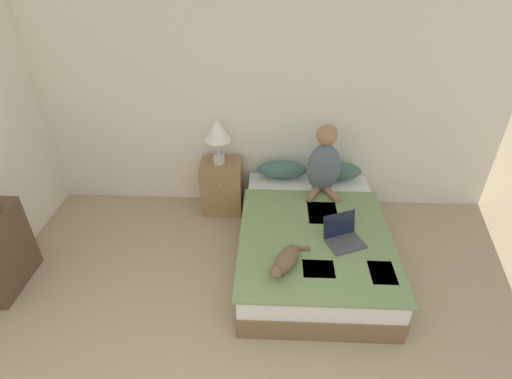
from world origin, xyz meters
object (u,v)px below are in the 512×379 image
(laptop_open, at_px, (343,237))
(person_sitting, at_px, (324,163))
(pillow_near, at_px, (282,170))
(table_lamp, at_px, (217,132))
(pillow_far, at_px, (336,171))
(bed, at_px, (312,242))
(cat_tabby, at_px, (286,260))
(nightstand, at_px, (222,187))
(bookshelf, at_px, (1,252))

(laptop_open, bearing_deg, person_sitting, 75.40)
(pillow_near, relative_size, table_lamp, 1.10)
(pillow_near, distance_m, pillow_far, 0.62)
(person_sitting, relative_size, laptop_open, 1.91)
(bed, height_order, table_lamp, table_lamp)
(cat_tabby, xyz_separation_m, nightstand, (-0.71, 1.42, -0.19))
(cat_tabby, bearing_deg, laptop_open, 152.60)
(pillow_near, bearing_deg, table_lamp, -175.73)
(cat_tabby, distance_m, bookshelf, 2.57)
(laptop_open, xyz_separation_m, bookshelf, (-3.09, -0.24, -0.09))
(laptop_open, height_order, bookshelf, bookshelf)
(pillow_far, height_order, bookshelf, bookshelf)
(pillow_near, height_order, nightstand, nightstand)
(pillow_far, bearing_deg, bookshelf, -156.99)
(pillow_near, height_order, pillow_far, same)
(pillow_near, xyz_separation_m, cat_tabby, (0.02, -1.47, -0.02))
(pillow_far, xyz_separation_m, laptop_open, (-0.07, -1.10, -0.05))
(bed, distance_m, pillow_far, 0.98)
(cat_tabby, relative_size, table_lamp, 0.89)
(bed, distance_m, pillow_near, 0.98)
(cat_tabby, distance_m, laptop_open, 0.65)
(pillow_far, distance_m, person_sitting, 0.40)
(pillow_far, bearing_deg, laptop_open, -93.46)
(person_sitting, height_order, nightstand, person_sitting)
(bookshelf, bearing_deg, person_sitting, 20.03)
(cat_tabby, xyz_separation_m, bookshelf, (-2.56, 0.13, -0.12))
(pillow_near, height_order, table_lamp, table_lamp)
(pillow_far, relative_size, bookshelf, 0.72)
(pillow_far, height_order, nightstand, nightstand)
(bookshelf, bearing_deg, laptop_open, 4.49)
(laptop_open, bearing_deg, nightstand, 117.17)
(bed, relative_size, laptop_open, 4.94)
(table_lamp, relative_size, bookshelf, 0.66)
(pillow_far, distance_m, table_lamp, 1.41)
(pillow_far, xyz_separation_m, nightstand, (-1.31, -0.05, -0.21))
(pillow_near, relative_size, cat_tabby, 1.23)
(bed, distance_m, person_sitting, 0.84)
(bookshelf, bearing_deg, pillow_far, 23.01)
(pillow_far, xyz_separation_m, person_sitting, (-0.19, -0.26, 0.24))
(bed, distance_m, nightstand, 1.29)
(nightstand, bearing_deg, person_sitting, -10.42)
(nightstand, bearing_deg, bookshelf, -145.16)
(bookshelf, bearing_deg, cat_tabby, -2.80)
(person_sitting, height_order, bookshelf, person_sitting)
(bed, bearing_deg, laptop_open, -43.04)
(pillow_far, height_order, cat_tabby, pillow_far)
(bed, height_order, pillow_far, pillow_far)
(pillow_near, relative_size, laptop_open, 1.41)
(table_lamp, bearing_deg, cat_tabby, -62.87)
(cat_tabby, distance_m, table_lamp, 1.67)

